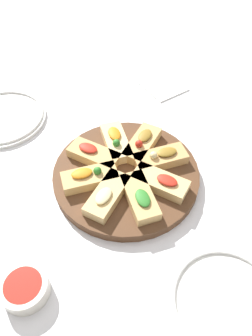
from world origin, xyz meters
TOP-DOWN VIEW (x-y plane):
  - ground_plane at (0.00, 0.00)m, footprint 3.00×3.00m
  - serving_board at (0.00, 0.00)m, footprint 0.33×0.33m
  - focaccia_slice_0 at (0.08, -0.01)m, footprint 0.12×0.06m
  - focaccia_slice_1 at (0.06, 0.06)m, footprint 0.12×0.12m
  - focaccia_slice_2 at (0.00, 0.08)m, footprint 0.06×0.12m
  - focaccia_slice_3 at (-0.06, 0.06)m, footprint 0.12×0.12m
  - focaccia_slice_4 at (-0.08, 0.00)m, footprint 0.12×0.05m
  - focaccia_slice_5 at (-0.06, -0.06)m, footprint 0.12×0.12m
  - focaccia_slice_6 at (-0.00, -0.08)m, footprint 0.05×0.12m
  - focaccia_slice_7 at (0.06, -0.06)m, footprint 0.12×0.12m
  - plate_left at (-0.33, -0.07)m, footprint 0.20×0.20m
  - plate_right at (0.30, 0.24)m, footprint 0.23×0.23m
  - napkin_stack at (0.30, -0.22)m, footprint 0.15×0.14m
  - dipping_bowl at (-0.19, 0.26)m, footprint 0.09×0.09m

SIDE VIEW (x-z plane):
  - ground_plane at x=0.00m, z-range 0.00..0.00m
  - napkin_stack at x=0.30m, z-range 0.00..0.01m
  - plate_right at x=0.30m, z-range 0.00..0.02m
  - plate_left at x=-0.33m, z-range 0.00..0.02m
  - serving_board at x=0.00m, z-range 0.00..0.02m
  - dipping_bowl at x=-0.19m, z-range 0.00..0.04m
  - focaccia_slice_1 at x=0.06m, z-range 0.02..0.05m
  - focaccia_slice_3 at x=-0.06m, z-range 0.02..0.05m
  - focaccia_slice_4 at x=-0.08m, z-range 0.02..0.05m
  - focaccia_slice_5 at x=-0.06m, z-range 0.02..0.05m
  - focaccia_slice_0 at x=0.08m, z-range 0.02..0.06m
  - focaccia_slice_2 at x=0.00m, z-range 0.02..0.06m
  - focaccia_slice_6 at x=0.00m, z-range 0.02..0.06m
  - focaccia_slice_7 at x=0.06m, z-range 0.02..0.06m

